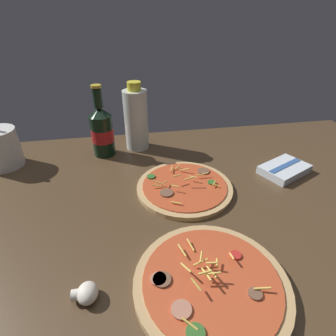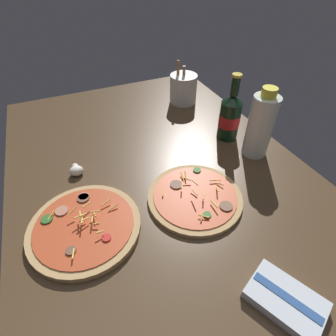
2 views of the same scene
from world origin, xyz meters
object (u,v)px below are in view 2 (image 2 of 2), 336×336
pizza_near (85,226)px  pizza_far (195,197)px  mushroom_left (76,170)px  dish_towel (285,300)px  utensil_crock (183,89)px  beer_bottle (230,116)px  oil_bottle (260,125)px

pizza_near → pizza_far: size_ratio=1.06×
mushroom_left → pizza_far: bearing=50.1°
dish_towel → pizza_near: bearing=-136.0°
dish_towel → utensil_crock: bearing=167.1°
pizza_near → mushroom_left: pizza_near is taller
pizza_near → beer_bottle: beer_bottle is taller
pizza_far → oil_bottle: (-10.74, 28.55, 9.95)cm
beer_bottle → pizza_far: bearing=-48.5°
pizza_far → beer_bottle: size_ratio=1.13×
beer_bottle → mushroom_left: 54.45cm
beer_bottle → mushroom_left: size_ratio=5.29×
pizza_far → mushroom_left: (-23.99, -28.69, 0.72)cm
pizza_near → mushroom_left: 21.63cm
pizza_near → dish_towel: bearing=44.0°
pizza_near → mushroom_left: size_ratio=6.30×
mushroom_left → utensil_crock: (-29.71, 51.40, 4.69)cm
oil_bottle → mushroom_left: bearing=-103.0°
pizza_far → dish_towel: pizza_far is taller
mushroom_left → utensil_crock: 59.55cm
pizza_near → oil_bottle: size_ratio=1.20×
beer_bottle → dish_towel: bearing=-22.1°
utensil_crock → mushroom_left: bearing=-60.0°
utensil_crock → dish_towel: utensil_crock is taller
dish_towel → beer_bottle: bearing=157.9°
pizza_near → beer_bottle: (-19.96, 55.46, 7.66)cm
beer_bottle → mushroom_left: bearing=-91.7°
utensil_crock → pizza_far: bearing=-22.9°
pizza_near → utensil_crock: (-51.27, 52.90, 5.22)cm
utensil_crock → pizza_near: bearing=-45.9°
pizza_far → beer_bottle: bearing=131.5°
pizza_near → pizza_far: 30.29cm
beer_bottle → dish_towel: 59.26cm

